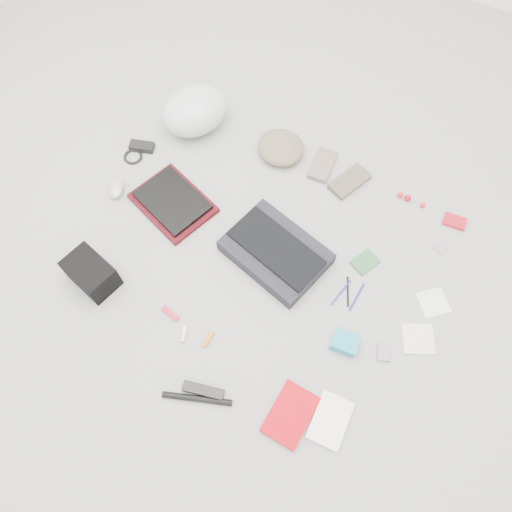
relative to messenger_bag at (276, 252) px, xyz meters
The scene contains 33 objects.
ground_plane 0.09m from the messenger_bag, 134.56° to the right, with size 4.00×4.00×0.00m, color gray.
messenger_bag is the anchor object (origin of this frame).
bag_flap 0.04m from the messenger_bag, 45.00° to the left, with size 0.39×0.18×0.01m, color black.
laptop_sleeve 0.51m from the messenger_bag, behind, with size 0.34×0.25×0.02m, color #45090F.
laptop 0.51m from the messenger_bag, behind, with size 0.30×0.21×0.02m, color black.
bike_helmet 0.80m from the messenger_bag, 145.23° to the left, with size 0.26×0.32×0.19m, color silver.
beanie 0.54m from the messenger_bag, 114.25° to the left, with size 0.22×0.21×0.08m, color #74614F.
mitten_left 0.51m from the messenger_bag, 91.64° to the left, with size 0.09×0.18×0.03m, color #7D675B.
mitten_right 0.50m from the messenger_bag, 74.94° to the left, with size 0.09×0.19×0.03m, color brown.
power_brick 0.83m from the messenger_bag, 165.40° to the left, with size 0.11×0.05×0.03m, color black.
cable_coil 0.83m from the messenger_bag, 169.80° to the left, with size 0.09×0.09×0.01m, color black.
mouse 0.77m from the messenger_bag, behind, with size 0.06×0.11×0.04m, color #A1A1A4.
camera_bag 0.75m from the messenger_bag, 143.77° to the right, with size 0.19×0.14×0.13m, color black.
multitool 0.49m from the messenger_bag, 120.64° to the right, with size 0.08×0.02×0.01m, color #B21C28.
toiletry_tube_white 0.50m from the messenger_bag, 108.87° to the right, with size 0.02×0.02×0.06m, color silver.
toiletry_tube_orange 0.45m from the messenger_bag, 98.49° to the right, with size 0.02×0.02×0.07m, color orange.
u_lock 0.62m from the messenger_bag, 88.44° to the right, with size 0.15×0.04×0.03m, color black.
bike_pump 0.66m from the messenger_bag, 88.97° to the right, with size 0.02×0.02×0.26m, color black.
book_red 0.65m from the messenger_bag, 58.46° to the right, with size 0.14×0.21×0.02m, color red.
book_white 0.69m from the messenger_bag, 46.65° to the right, with size 0.12×0.18×0.02m, color white.
notepad 0.37m from the messenger_bag, 23.00° to the left, with size 0.08×0.10×0.01m, color #2D6235.
pen_blue 0.31m from the messenger_bag, ahead, with size 0.01×0.01×0.14m, color navy.
pen_black 0.33m from the messenger_bag, ahead, with size 0.01×0.01×0.13m, color black.
pen_navy 0.38m from the messenger_bag, ahead, with size 0.01×0.01×0.13m, color navy.
accordion_wallet 0.46m from the messenger_bag, 28.28° to the right, with size 0.10×0.08×0.05m, color teal.
card_deck 0.58m from the messenger_bag, 17.81° to the right, with size 0.05×0.07×0.01m, color gray.
napkin_top 0.66m from the messenger_bag, ahead, with size 0.11×0.11×0.01m, color silver.
napkin_bottom 0.66m from the messenger_bag, ahead, with size 0.12×0.12×0.01m, color beige.
lollipop_a 0.63m from the messenger_bag, 55.67° to the left, with size 0.03×0.03×0.03m, color red.
lollipop_b 0.65m from the messenger_bag, 52.99° to the left, with size 0.03×0.03×0.03m, color #B00516.
lollipop_c 0.69m from the messenger_bag, 48.33° to the left, with size 0.02×0.02×0.02m, color red.
altoids_tin 0.79m from the messenger_bag, 39.40° to the left, with size 0.09×0.06×0.02m, color red.
stamp_sheet 0.70m from the messenger_bag, 30.84° to the left, with size 0.05×0.06×0.00m, color #A08292.
Camera 1 is at (0.42, -0.79, 1.87)m, focal length 35.00 mm.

